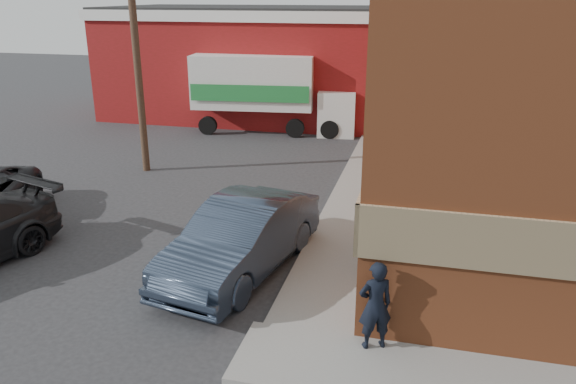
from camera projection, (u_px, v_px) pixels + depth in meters
The scene contains 7 objects.
ground at pixel (278, 330), 11.02m from camera, with size 90.00×90.00×0.00m, color #28282B.
sidewalk_west at pixel (363, 186), 19.09m from camera, with size 1.80×18.00×0.12m, color gray.
warehouse at pixel (266, 62), 29.73m from camera, with size 16.30×8.30×5.60m.
utility_pole at pixel (135, 39), 19.38m from camera, with size 2.00×0.26×9.00m.
man at pixel (375, 305), 10.04m from camera, with size 0.63×0.41×1.72m, color black.
sedan at pixel (241, 238), 13.08m from camera, with size 1.82×5.22×1.72m, color #2B3648.
box_truck at pixel (269, 88), 26.11m from camera, with size 7.46×2.94×3.59m.
Camera 1 is at (2.50, -9.14, 6.25)m, focal length 35.00 mm.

